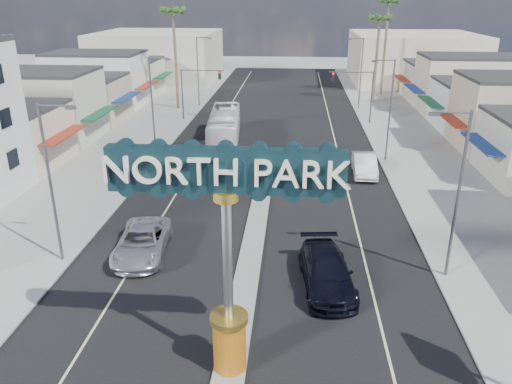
% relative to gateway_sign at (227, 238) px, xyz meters
% --- Properties ---
extents(ground, '(160.00, 160.00, 0.00)m').
position_rel_gateway_sign_xyz_m(ground, '(0.00, 28.02, -5.93)').
color(ground, gray).
rests_on(ground, ground).
extents(road, '(20.00, 120.00, 0.01)m').
position_rel_gateway_sign_xyz_m(road, '(0.00, 28.02, -5.92)').
color(road, black).
rests_on(road, ground).
extents(median_island, '(1.30, 30.00, 0.16)m').
position_rel_gateway_sign_xyz_m(median_island, '(0.00, 12.02, -5.85)').
color(median_island, gray).
rests_on(median_island, ground).
extents(sidewalk_left, '(8.00, 120.00, 0.12)m').
position_rel_gateway_sign_xyz_m(sidewalk_left, '(-14.00, 28.02, -5.87)').
color(sidewalk_left, gray).
rests_on(sidewalk_left, ground).
extents(sidewalk_right, '(8.00, 120.00, 0.12)m').
position_rel_gateway_sign_xyz_m(sidewalk_right, '(14.00, 28.02, -5.87)').
color(sidewalk_right, gray).
rests_on(sidewalk_right, ground).
extents(storefront_row_left, '(12.00, 42.00, 6.00)m').
position_rel_gateway_sign_xyz_m(storefront_row_left, '(-24.00, 41.02, -2.93)').
color(storefront_row_left, beige).
rests_on(storefront_row_left, ground).
extents(storefront_row_right, '(12.00, 42.00, 6.00)m').
position_rel_gateway_sign_xyz_m(storefront_row_right, '(24.00, 41.02, -2.93)').
color(storefront_row_right, '#B7B29E').
rests_on(storefront_row_right, ground).
extents(backdrop_far_left, '(20.00, 20.00, 8.00)m').
position_rel_gateway_sign_xyz_m(backdrop_far_left, '(-22.00, 73.02, -1.93)').
color(backdrop_far_left, '#B7B29E').
rests_on(backdrop_far_left, ground).
extents(backdrop_far_right, '(20.00, 20.00, 8.00)m').
position_rel_gateway_sign_xyz_m(backdrop_far_right, '(22.00, 73.02, -1.93)').
color(backdrop_far_right, beige).
rests_on(backdrop_far_right, ground).
extents(gateway_sign, '(8.20, 1.50, 9.15)m').
position_rel_gateway_sign_xyz_m(gateway_sign, '(0.00, 0.00, 0.00)').
color(gateway_sign, '#C54F0F').
rests_on(gateway_sign, median_island).
extents(traffic_signal_left, '(5.09, 0.45, 6.00)m').
position_rel_gateway_sign_xyz_m(traffic_signal_left, '(-9.18, 42.02, -1.65)').
color(traffic_signal_left, '#47474C').
rests_on(traffic_signal_left, ground).
extents(traffic_signal_right, '(5.09, 0.45, 6.00)m').
position_rel_gateway_sign_xyz_m(traffic_signal_right, '(9.18, 42.02, -1.65)').
color(traffic_signal_right, '#47474C').
rests_on(traffic_signal_right, ground).
extents(streetlight_l_near, '(2.03, 0.22, 9.00)m').
position_rel_gateway_sign_xyz_m(streetlight_l_near, '(-10.43, 8.02, -0.86)').
color(streetlight_l_near, '#47474C').
rests_on(streetlight_l_near, ground).
extents(streetlight_l_mid, '(2.03, 0.22, 9.00)m').
position_rel_gateway_sign_xyz_m(streetlight_l_mid, '(-10.43, 28.02, -0.86)').
color(streetlight_l_mid, '#47474C').
rests_on(streetlight_l_mid, ground).
extents(streetlight_l_far, '(2.03, 0.22, 9.00)m').
position_rel_gateway_sign_xyz_m(streetlight_l_far, '(-10.43, 50.02, -0.86)').
color(streetlight_l_far, '#47474C').
rests_on(streetlight_l_far, ground).
extents(streetlight_r_near, '(2.03, 0.22, 9.00)m').
position_rel_gateway_sign_xyz_m(streetlight_r_near, '(10.43, 8.02, -0.86)').
color(streetlight_r_near, '#47474C').
rests_on(streetlight_r_near, ground).
extents(streetlight_r_mid, '(2.03, 0.22, 9.00)m').
position_rel_gateway_sign_xyz_m(streetlight_r_mid, '(10.43, 28.02, -0.86)').
color(streetlight_r_mid, '#47474C').
rests_on(streetlight_r_mid, ground).
extents(streetlight_r_far, '(2.03, 0.22, 9.00)m').
position_rel_gateway_sign_xyz_m(streetlight_r_far, '(10.43, 50.02, -0.86)').
color(streetlight_r_far, '#47474C').
rests_on(streetlight_r_far, ground).
extents(palm_left_far, '(2.60, 2.60, 13.10)m').
position_rel_gateway_sign_xyz_m(palm_left_far, '(-13.00, 48.02, 5.57)').
color(palm_left_far, brown).
rests_on(palm_left_far, ground).
extents(palm_right_mid, '(2.60, 2.60, 12.10)m').
position_rel_gateway_sign_xyz_m(palm_right_mid, '(13.00, 54.02, 4.67)').
color(palm_right_mid, brown).
rests_on(palm_right_mid, ground).
extents(palm_right_far, '(2.60, 2.60, 14.10)m').
position_rel_gateway_sign_xyz_m(palm_right_far, '(15.00, 60.02, 6.46)').
color(palm_right_far, brown).
rests_on(palm_right_far, ground).
extents(suv_left, '(3.27, 6.17, 1.65)m').
position_rel_gateway_sign_xyz_m(suv_left, '(-6.25, 9.10, -5.10)').
color(suv_left, '#BCBDC2').
rests_on(suv_left, ground).
extents(suv_right, '(3.10, 6.22, 1.74)m').
position_rel_gateway_sign_xyz_m(suv_right, '(4.16, 6.53, -5.06)').
color(suv_right, black).
rests_on(suv_right, ground).
extents(car_parked_left, '(2.10, 4.73, 1.58)m').
position_rel_gateway_sign_xyz_m(car_parked_left, '(-5.91, 27.25, -5.14)').
color(car_parked_left, slate).
rests_on(car_parked_left, ground).
extents(car_parked_right, '(2.00, 5.29, 1.72)m').
position_rel_gateway_sign_xyz_m(car_parked_right, '(8.21, 24.16, -5.07)').
color(car_parked_right, silver).
rests_on(car_parked_right, ground).
extents(city_bus, '(3.75, 12.06, 3.31)m').
position_rel_gateway_sign_xyz_m(city_bus, '(-4.75, 32.75, -4.27)').
color(city_bus, white).
rests_on(city_bus, ground).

